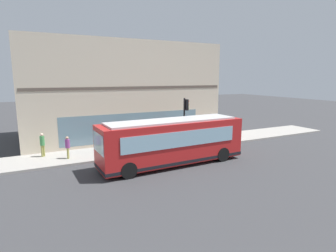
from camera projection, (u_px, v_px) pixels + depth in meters
ground at (167, 164)px, 18.58m from camera, size 120.00×120.00×0.00m
sidewalk_curb at (143, 148)px, 22.48m from camera, size 3.71×40.00×0.15m
building_corner at (118, 91)px, 27.50m from camera, size 9.53×17.86×9.02m
city_bus_nearside at (172, 142)px, 18.41m from camera, size 2.89×10.12×3.07m
traffic_light_near_corner at (186, 113)px, 22.29m from camera, size 0.32×0.49×4.04m
fire_hydrant at (137, 142)px, 22.82m from camera, size 0.35×0.35×0.74m
pedestrian_near_hydrant at (167, 137)px, 22.03m from camera, size 0.32×0.32×1.65m
pedestrian_near_building_entrance at (68, 146)px, 19.29m from camera, size 0.32×0.32×1.59m
pedestrian_walking_along_curb at (42, 143)px, 19.73m from camera, size 0.32×0.32×1.74m
pedestrian_by_light_pole at (125, 139)px, 21.08m from camera, size 0.32×0.32×1.70m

